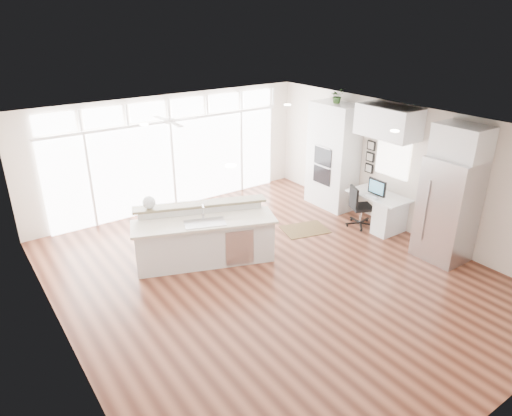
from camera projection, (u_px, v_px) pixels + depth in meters
floor at (271, 275)px, 8.31m from camera, size 7.00×8.00×0.02m
ceiling at (274, 129)px, 7.23m from camera, size 7.00×8.00×0.02m
wall_back at (170, 153)px, 10.77m from camera, size 7.00×0.04×2.70m
wall_front at (503, 330)px, 4.77m from camera, size 7.00×0.04×2.70m
wall_left at (57, 268)px, 5.91m from camera, size 0.04×8.00×2.70m
wall_right at (405, 169)px, 9.62m from camera, size 0.04×8.00×2.70m
glass_wall at (172, 165)px, 10.84m from camera, size 5.80×0.06×2.08m
transom_row at (168, 109)px, 10.31m from camera, size 5.90×0.06×0.40m
desk_window at (393, 157)px, 9.74m from camera, size 0.04×0.85×0.85m
ceiling_fan at (169, 116)px, 9.15m from camera, size 1.16×1.16×0.32m
recessed_lights at (266, 128)px, 7.39m from camera, size 3.40×3.00×0.02m
oven_cabinet at (333, 156)px, 10.83m from camera, size 0.64×1.20×2.50m
desk_nook at (377, 211)px, 10.03m from camera, size 0.72×1.30×0.76m
upper_cabinets at (388, 122)px, 9.27m from camera, size 0.64×1.30×0.64m
refrigerator at (448, 210)px, 8.54m from camera, size 0.76×0.90×2.00m
fridge_cabinet at (462, 142)px, 8.05m from camera, size 0.64×0.90×0.60m
framed_photos at (370, 157)px, 10.27m from camera, size 0.06×0.22×0.80m
kitchen_island at (205, 237)px, 8.53m from camera, size 2.83×1.87×1.05m
rug at (305, 229)px, 10.02m from camera, size 1.11×0.92×0.01m
office_chair at (362, 207)px, 10.03m from camera, size 0.62×0.60×0.93m
fishbowl at (149, 202)px, 8.41m from camera, size 0.34×0.34×0.25m
monitor at (377, 187)px, 9.76m from camera, size 0.09×0.46×0.38m
keyboard at (371, 197)px, 9.75m from camera, size 0.13×0.32×0.02m
potted_plant at (337, 97)px, 10.29m from camera, size 0.30×0.33×0.26m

